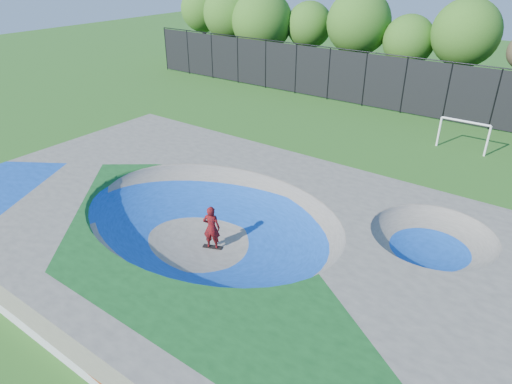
% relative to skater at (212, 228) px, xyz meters
% --- Properties ---
extents(ground, '(120.00, 120.00, 0.00)m').
position_rel_skater_xyz_m(ground, '(-0.23, 0.15, -0.92)').
color(ground, '#235918').
rests_on(ground, ground).
extents(skate_deck, '(22.00, 14.00, 1.50)m').
position_rel_skater_xyz_m(skate_deck, '(-0.23, 0.15, -0.17)').
color(skate_deck, gray).
rests_on(skate_deck, ground).
extents(skater, '(0.80, 0.68, 1.85)m').
position_rel_skater_xyz_m(skater, '(0.00, 0.00, 0.00)').
color(skater, '#AF0E10').
rests_on(skater, ground).
extents(skateboard, '(0.81, 0.50, 0.05)m').
position_rel_skater_xyz_m(skateboard, '(0.00, 0.00, -0.90)').
color(skateboard, black).
rests_on(skateboard, ground).
extents(soccer_goal, '(2.81, 0.12, 1.85)m').
position_rel_skater_xyz_m(soccer_goal, '(5.22, 16.18, 0.36)').
color(soccer_goal, white).
rests_on(soccer_goal, ground).
extents(fence, '(48.09, 0.09, 4.04)m').
position_rel_skater_xyz_m(fence, '(-0.23, 21.15, 1.17)').
color(fence, black).
rests_on(fence, ground).
extents(treeline, '(52.76, 7.27, 8.37)m').
position_rel_skater_xyz_m(treeline, '(1.16, 26.03, 4.17)').
color(treeline, '#4A3225').
rests_on(treeline, ground).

